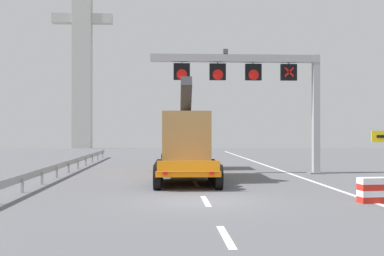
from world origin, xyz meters
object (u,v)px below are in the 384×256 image
(heavy_haul_truck_orange, at_px, (185,141))
(overhead_lane_gantry, at_px, (259,79))
(bridge_pylon_distant, at_px, (82,41))
(crash_barrier_striped, at_px, (373,190))

(heavy_haul_truck_orange, bearing_deg, overhead_lane_gantry, 3.49)
(heavy_haul_truck_orange, xyz_separation_m, bridge_pylon_distant, (-13.75, 45.27, 14.17))
(overhead_lane_gantry, xyz_separation_m, heavy_haul_truck_orange, (-4.49, -0.27, -3.73))
(overhead_lane_gantry, relative_size, heavy_haul_truck_orange, 0.74)
(crash_barrier_striped, height_order, bridge_pylon_distant, bridge_pylon_distant)
(overhead_lane_gantry, relative_size, crash_barrier_striped, 9.99)
(heavy_haul_truck_orange, height_order, crash_barrier_striped, heavy_haul_truck_orange)
(overhead_lane_gantry, distance_m, bridge_pylon_distant, 49.66)
(heavy_haul_truck_orange, bearing_deg, crash_barrier_striped, -61.39)
(overhead_lane_gantry, bearing_deg, heavy_haul_truck_orange, -176.51)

